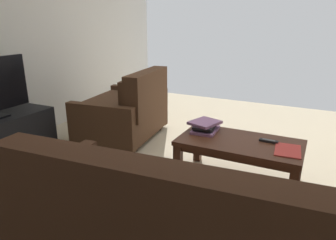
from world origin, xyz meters
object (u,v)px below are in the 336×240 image
at_px(loveseat_near, 127,111).
at_px(loose_magazine, 288,150).
at_px(book_stack, 205,126).
at_px(sofa_main, 194,234).
at_px(tv_remote, 269,141).
at_px(coffee_table, 239,147).

relative_size(loveseat_near, loose_magazine, 4.05).
distance_m(loveseat_near, book_stack, 1.23).
distance_m(sofa_main, loose_magazine, 1.30).
height_order(book_stack, tv_remote, book_stack).
height_order(tv_remote, loose_magazine, tv_remote).
bearing_deg(loveseat_near, sofa_main, 132.43).
relative_size(coffee_table, loose_magazine, 3.66).
distance_m(coffee_table, loose_magazine, 0.42).
distance_m(book_stack, tv_remote, 0.60).
relative_size(coffee_table, book_stack, 3.27).
distance_m(sofa_main, book_stack, 1.48).
relative_size(loveseat_near, coffee_table, 1.11).
bearing_deg(loose_magazine, tv_remote, 138.87).
xyz_separation_m(tv_remote, loose_magazine, (-0.17, 0.13, -0.01)).
xyz_separation_m(book_stack, loose_magazine, (-0.78, 0.14, -0.04)).
bearing_deg(coffee_table, tv_remote, -159.60).
bearing_deg(tv_remote, coffee_table, 20.40).
height_order(loveseat_near, coffee_table, loveseat_near).
bearing_deg(sofa_main, book_stack, -71.74).
xyz_separation_m(sofa_main, tv_remote, (-0.14, -1.39, 0.05)).
height_order(sofa_main, coffee_table, sofa_main).
relative_size(sofa_main, tv_remote, 13.07).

